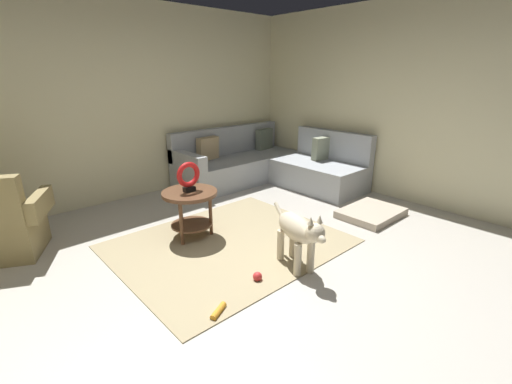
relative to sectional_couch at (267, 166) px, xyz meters
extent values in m
cube|color=#B7B2A8|center=(-1.99, -2.01, -0.34)|extent=(6.00, 6.00, 0.10)
cube|color=beige|center=(-1.99, 0.93, 1.06)|extent=(6.00, 0.12, 2.70)
cube|color=beige|center=(0.95, -2.01, 1.06)|extent=(0.12, 6.00, 2.70)
cube|color=tan|center=(-1.84, -1.31, -0.29)|extent=(2.30, 1.90, 0.01)
cube|color=#9EA3A8|center=(-0.26, 0.39, -0.08)|extent=(2.20, 0.85, 0.42)
cube|color=#9EA3A8|center=(-0.26, 0.75, 0.36)|extent=(2.20, 0.14, 0.46)
cube|color=#9EA3A8|center=(0.41, -0.73, -0.08)|extent=(0.85, 1.40, 0.42)
cube|color=#9EA3A8|center=(0.77, -0.73, 0.36)|extent=(0.14, 1.40, 0.46)
cube|color=#9EA3A8|center=(-1.28, 0.39, 0.24)|extent=(0.16, 0.85, 0.22)
cube|color=slate|center=(0.49, 0.60, 0.30)|extent=(0.40, 0.19, 0.38)
cube|color=tan|center=(-0.76, 0.60, 0.30)|extent=(0.39, 0.18, 0.39)
cube|color=gray|center=(0.62, -0.63, 0.30)|extent=(0.39, 0.17, 0.38)
cube|color=olive|center=(-3.63, 0.01, -0.09)|extent=(0.81, 0.81, 0.40)
cube|color=olive|center=(-3.31, -0.15, 0.22)|extent=(0.36, 0.58, 0.22)
cylinder|color=brown|center=(-2.04, -0.89, 0.23)|extent=(0.60, 0.60, 0.04)
cylinder|color=brown|center=(-2.04, -0.89, -0.14)|extent=(0.45, 0.45, 0.02)
cylinder|color=brown|center=(-2.04, -0.68, -0.04)|extent=(0.04, 0.04, 0.50)
cylinder|color=brown|center=(-2.23, -1.00, -0.04)|extent=(0.04, 0.04, 0.50)
cylinder|color=brown|center=(-1.85, -1.00, -0.04)|extent=(0.04, 0.04, 0.50)
cube|color=black|center=(-2.04, -0.89, 0.27)|extent=(0.12, 0.08, 0.05)
torus|color=red|center=(-2.04, -0.89, 0.44)|extent=(0.28, 0.06, 0.28)
cube|color=#B2A38E|center=(-0.01, -1.93, -0.25)|extent=(0.80, 0.60, 0.09)
cylinder|color=beige|center=(-1.63, -2.26, -0.13)|extent=(0.07, 0.07, 0.32)
cylinder|color=beige|center=(-1.77, -2.22, -0.13)|extent=(0.07, 0.07, 0.32)
cylinder|color=beige|center=(-1.55, -1.96, -0.13)|extent=(0.07, 0.07, 0.32)
cylinder|color=beige|center=(-1.68, -1.92, -0.13)|extent=(0.07, 0.07, 0.32)
ellipsoid|color=beige|center=(-1.66, -2.09, 0.11)|extent=(0.36, 0.56, 0.24)
sphere|color=beige|center=(-1.74, -2.38, 0.18)|extent=(0.17, 0.17, 0.17)
ellipsoid|color=beige|center=(-1.76, -2.45, 0.16)|extent=(0.10, 0.14, 0.07)
cone|color=beige|center=(-1.70, -2.38, 0.30)|extent=(0.06, 0.06, 0.07)
cone|color=beige|center=(-1.78, -2.36, 0.30)|extent=(0.06, 0.06, 0.07)
cylinder|color=beige|center=(-1.57, -1.79, 0.15)|extent=(0.09, 0.20, 0.16)
sphere|color=red|center=(-2.09, -2.04, -0.25)|extent=(0.08, 0.08, 0.08)
cylinder|color=orange|center=(-2.62, -2.17, -0.27)|extent=(0.19, 0.13, 0.05)
camera|label=1|loc=(-3.92, -4.03, 1.47)|focal=24.59mm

